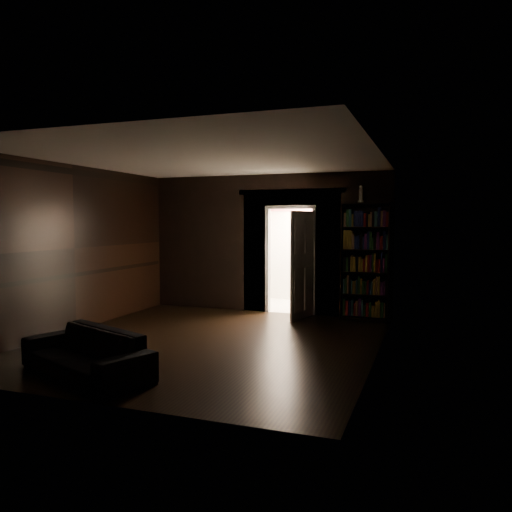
# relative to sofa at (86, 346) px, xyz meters

# --- Properties ---
(ground) EXTENTS (5.50, 5.50, 0.00)m
(ground) POSITION_rel_sofa_xyz_m (0.70, 2.00, -0.36)
(ground) COLOR black
(ground) RESTS_ON ground
(room_walls) EXTENTS (5.02, 5.61, 2.84)m
(room_walls) POSITION_rel_sofa_xyz_m (0.69, 3.07, 1.32)
(room_walls) COLOR black
(room_walls) RESTS_ON ground
(kitchen_alcove) EXTENTS (2.20, 1.80, 2.60)m
(kitchen_alcove) POSITION_rel_sofa_xyz_m (1.20, 5.87, 0.85)
(kitchen_alcove) COLOR beige
(kitchen_alcove) RESTS_ON ground
(sofa) EXTENTS (2.04, 1.45, 0.72)m
(sofa) POSITION_rel_sofa_xyz_m (0.00, 0.00, 0.00)
(sofa) COLOR black
(sofa) RESTS_ON ground
(bookshelf) EXTENTS (0.95, 0.54, 2.20)m
(bookshelf) POSITION_rel_sofa_xyz_m (2.70, 4.59, 0.74)
(bookshelf) COLOR black
(bookshelf) RESTS_ON ground
(refrigerator) EXTENTS (0.96, 0.93, 1.65)m
(refrigerator) POSITION_rel_sofa_xyz_m (1.78, 6.03, 0.46)
(refrigerator) COLOR white
(refrigerator) RESTS_ON ground
(door) EXTENTS (0.27, 0.83, 2.05)m
(door) POSITION_rel_sofa_xyz_m (1.56, 4.32, 0.66)
(door) COLOR silver
(door) RESTS_ON ground
(figurine) EXTENTS (0.13, 0.13, 0.32)m
(figurine) POSITION_rel_sofa_xyz_m (2.60, 4.66, 2.00)
(figurine) COLOR silver
(figurine) RESTS_ON bookshelf
(bottles) EXTENTS (0.64, 0.18, 0.26)m
(bottles) POSITION_rel_sofa_xyz_m (1.86, 5.93, 1.42)
(bottles) COLOR black
(bottles) RESTS_ON refrigerator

